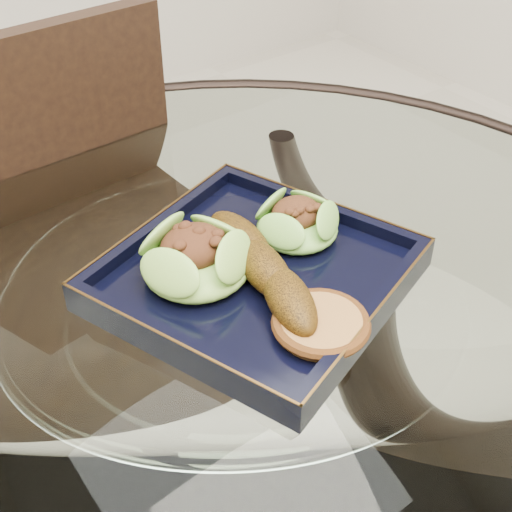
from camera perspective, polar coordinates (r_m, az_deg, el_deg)
dining_table at (r=0.81m, az=-1.59°, el=-14.35°), size 1.13×1.13×0.77m
dining_chair at (r=1.04m, az=-12.02°, el=-6.55°), size 0.42×0.42×0.94m
navy_plate at (r=0.73m, az=0.00°, el=-1.85°), size 0.34×0.34×0.02m
lettuce_wrap_left at (r=0.71m, az=-4.81°, el=-0.36°), size 0.11×0.11×0.04m
lettuce_wrap_right at (r=0.76m, az=3.32°, el=2.58°), size 0.09×0.09×0.03m
roasted_plantain at (r=0.70m, az=0.59°, el=-0.91°), size 0.08×0.20×0.04m
crumb_patty at (r=0.66m, az=5.21°, el=-5.52°), size 0.10×0.10×0.01m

